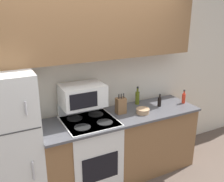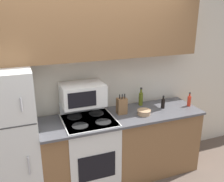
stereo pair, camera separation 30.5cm
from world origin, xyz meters
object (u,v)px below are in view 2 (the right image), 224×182
Objects in this scene: bottle_soy_sauce at (163,103)px; stove at (90,151)px; refrigerator at (3,141)px; knife_block at (122,106)px; bottle_hot_sauce at (189,101)px; bottle_olive_oil at (141,98)px; microwave at (83,94)px; bowl at (144,112)px.

stove is at bearing -179.61° from bottle_soy_sauce.
refrigerator reaches higher than knife_block.
bottle_hot_sauce is at bearing -5.54° from knife_block.
bottle_soy_sauce is 0.69× the size of bottle_olive_oil.
knife_block is 0.41m from bottle_olive_oil.
microwave is at bearing 107.60° from stove.
bowl is at bearing -4.09° from refrigerator.
bowl is 1.00× the size of bottle_soy_sauce.
knife_block is 0.99m from bottle_hot_sauce.
stove is at bearing -1.56° from refrigerator.
refrigerator is at bearing 178.06° from bottle_hot_sauce.
microwave is 0.54m from knife_block.
refrigerator reaches higher than bowl.
refrigerator is 3.13× the size of microwave.
microwave reaches higher than bottle_olive_oil.
bottle_olive_oil reaches higher than stove.
refrigerator is 1.04m from microwave.
bowl is (0.72, -0.10, 0.48)m from stove.
microwave is at bearing 5.15° from refrigerator.
refrigerator reaches higher than bottle_soy_sauce.
stove is at bearing -175.01° from knife_block.
knife_block is 1.04× the size of bottle_olive_oil.
bottle_soy_sauce is (1.07, 0.01, 0.51)m from stove.
bottle_hot_sauce reaches higher than bottle_soy_sauce.
bottle_hot_sauce reaches higher than stove.
bottle_hot_sauce is (0.99, -0.10, -0.03)m from knife_block.
knife_block is 1.35× the size of bottle_hot_sauce.
microwave is 2.92× the size of bowl.
bottle_soy_sauce is (-0.39, 0.06, -0.01)m from bottle_hot_sauce.
bottle_hot_sauce is (0.73, 0.04, 0.04)m from bowl.
refrigerator is 9.16× the size of bottle_soy_sauce.
bowl is 0.36m from bottle_soy_sauce.
knife_block is at bearing 0.53° from refrigerator.
refrigerator is 1.51× the size of stove.
stove is at bearing -72.40° from microwave.
refrigerator reaches higher than microwave.
refrigerator is at bearing -174.01° from bottle_olive_oil.
bottle_hot_sauce is at bearing -9.29° from bottle_soy_sauce.
knife_block is 1.50× the size of bottle_soy_sauce.
bottle_olive_oil is at bearing 70.05° from bowl.
bottle_olive_oil reaches higher than bottle_soy_sauce.
bottle_hot_sauce is 0.39m from bottle_soy_sauce.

